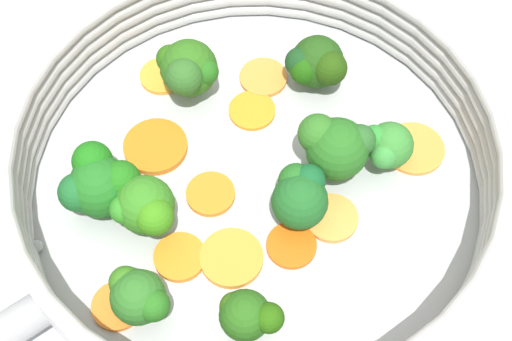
{
  "coord_description": "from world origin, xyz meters",
  "views": [
    {
      "loc": [
        -0.26,
        -0.02,
        0.46
      ],
      "look_at": [
        0.0,
        0.0,
        0.03
      ],
      "focal_mm": 50.0,
      "sensor_mm": 36.0,
      "label": 1
    }
  ],
  "objects_px": {
    "broccoli_floret_0": "(145,208)",
    "broccoli_floret_1": "(188,69)",
    "carrot_slice_0": "(211,194)",
    "broccoli_floret_6": "(387,146)",
    "carrot_slice_7": "(414,148)",
    "broccoli_floret_3": "(334,145)",
    "carrot_slice_4": "(266,78)",
    "carrot_slice_8": "(180,257)",
    "broccoli_floret_4": "(316,64)",
    "carrot_slice_3": "(162,76)",
    "carrot_slice_6": "(156,146)",
    "broccoli_floret_8": "(99,183)",
    "broccoli_floret_5": "(251,315)",
    "carrot_slice_2": "(252,111)",
    "carrot_slice_5": "(232,258)",
    "carrot_slice_1": "(331,218)",
    "carrot_slice_9": "(118,306)",
    "broccoli_floret_7": "(139,297)",
    "skillet": "(256,186)",
    "carrot_slice_10": "(291,245)"
  },
  "relations": [
    {
      "from": "carrot_slice_8",
      "to": "broccoli_floret_8",
      "type": "bearing_deg",
      "value": 55.18
    },
    {
      "from": "carrot_slice_4",
      "to": "carrot_slice_8",
      "type": "bearing_deg",
      "value": 162.53
    },
    {
      "from": "carrot_slice_5",
      "to": "broccoli_floret_7",
      "type": "xyz_separation_m",
      "value": [
        -0.04,
        0.06,
        0.02
      ]
    },
    {
      "from": "broccoli_floret_3",
      "to": "broccoli_floret_5",
      "type": "bearing_deg",
      "value": 158.08
    },
    {
      "from": "carrot_slice_0",
      "to": "broccoli_floret_7",
      "type": "height_order",
      "value": "broccoli_floret_7"
    },
    {
      "from": "carrot_slice_5",
      "to": "broccoli_floret_5",
      "type": "relative_size",
      "value": 1.06
    },
    {
      "from": "carrot_slice_4",
      "to": "broccoli_floret_5",
      "type": "xyz_separation_m",
      "value": [
        -0.2,
        -0.0,
        0.02
      ]
    },
    {
      "from": "carrot_slice_6",
      "to": "broccoli_floret_7",
      "type": "height_order",
      "value": "broccoli_floret_7"
    },
    {
      "from": "carrot_slice_3",
      "to": "carrot_slice_4",
      "type": "height_order",
      "value": "same"
    },
    {
      "from": "carrot_slice_5",
      "to": "broccoli_floret_0",
      "type": "xyz_separation_m",
      "value": [
        0.02,
        0.06,
        0.03
      ]
    },
    {
      "from": "broccoli_floret_6",
      "to": "broccoli_floret_3",
      "type": "bearing_deg",
      "value": 100.75
    },
    {
      "from": "carrot_slice_5",
      "to": "broccoli_floret_1",
      "type": "xyz_separation_m",
      "value": [
        0.14,
        0.04,
        0.03
      ]
    },
    {
      "from": "carrot_slice_1",
      "to": "carrot_slice_3",
      "type": "bearing_deg",
      "value": 48.68
    },
    {
      "from": "carrot_slice_1",
      "to": "broccoli_floret_1",
      "type": "height_order",
      "value": "broccoli_floret_1"
    },
    {
      "from": "carrot_slice_8",
      "to": "broccoli_floret_8",
      "type": "xyz_separation_m",
      "value": [
        0.04,
        0.06,
        0.03
      ]
    },
    {
      "from": "carrot_slice_9",
      "to": "broccoli_floret_5",
      "type": "xyz_separation_m",
      "value": [
        -0.01,
        -0.09,
        0.02
      ]
    },
    {
      "from": "broccoli_floret_8",
      "to": "carrot_slice_0",
      "type": "bearing_deg",
      "value": -82.21
    },
    {
      "from": "carrot_slice_6",
      "to": "carrot_slice_7",
      "type": "bearing_deg",
      "value": -86.78
    },
    {
      "from": "carrot_slice_4",
      "to": "carrot_slice_9",
      "type": "height_order",
      "value": "same"
    },
    {
      "from": "carrot_slice_7",
      "to": "broccoli_floret_5",
      "type": "height_order",
      "value": "broccoli_floret_5"
    },
    {
      "from": "carrot_slice_0",
      "to": "broccoli_floret_3",
      "type": "relative_size",
      "value": 0.64
    },
    {
      "from": "skillet",
      "to": "carrot_slice_3",
      "type": "bearing_deg",
      "value": 41.46
    },
    {
      "from": "carrot_slice_2",
      "to": "carrot_slice_7",
      "type": "distance_m",
      "value": 0.13
    },
    {
      "from": "broccoli_floret_1",
      "to": "skillet",
      "type": "bearing_deg",
      "value": -143.34
    },
    {
      "from": "broccoli_floret_0",
      "to": "broccoli_floret_1",
      "type": "distance_m",
      "value": 0.12
    },
    {
      "from": "carrot_slice_6",
      "to": "carrot_slice_10",
      "type": "bearing_deg",
      "value": -125.48
    },
    {
      "from": "carrot_slice_2",
      "to": "broccoli_floret_4",
      "type": "xyz_separation_m",
      "value": [
        0.03,
        -0.05,
        0.02
      ]
    },
    {
      "from": "carrot_slice_9",
      "to": "broccoli_floret_7",
      "type": "height_order",
      "value": "broccoli_floret_7"
    },
    {
      "from": "broccoli_floret_0",
      "to": "broccoli_floret_5",
      "type": "bearing_deg",
      "value": -132.28
    },
    {
      "from": "carrot_slice_1",
      "to": "broccoli_floret_6",
      "type": "bearing_deg",
      "value": -37.22
    },
    {
      "from": "carrot_slice_2",
      "to": "carrot_slice_5",
      "type": "height_order",
      "value": "carrot_slice_5"
    },
    {
      "from": "broccoli_floret_3",
      "to": "carrot_slice_5",
      "type": "bearing_deg",
      "value": 139.05
    },
    {
      "from": "broccoli_floret_5",
      "to": "carrot_slice_8",
      "type": "bearing_deg",
      "value": 48.53
    },
    {
      "from": "carrot_slice_9",
      "to": "broccoli_floret_8",
      "type": "relative_size",
      "value": 0.61
    },
    {
      "from": "carrot_slice_2",
      "to": "broccoli_floret_1",
      "type": "height_order",
      "value": "broccoli_floret_1"
    },
    {
      "from": "broccoli_floret_8",
      "to": "skillet",
      "type": "bearing_deg",
      "value": -77.19
    },
    {
      "from": "carrot_slice_0",
      "to": "broccoli_floret_0",
      "type": "height_order",
      "value": "broccoli_floret_0"
    },
    {
      "from": "broccoli_floret_0",
      "to": "broccoli_floret_7",
      "type": "distance_m",
      "value": 0.06
    },
    {
      "from": "carrot_slice_0",
      "to": "broccoli_floret_1",
      "type": "distance_m",
      "value": 0.1
    },
    {
      "from": "broccoli_floret_0",
      "to": "broccoli_floret_8",
      "type": "height_order",
      "value": "broccoli_floret_8"
    },
    {
      "from": "carrot_slice_3",
      "to": "carrot_slice_6",
      "type": "distance_m",
      "value": 0.07
    },
    {
      "from": "broccoli_floret_3",
      "to": "broccoli_floret_7",
      "type": "bearing_deg",
      "value": 133.52
    },
    {
      "from": "broccoli_floret_3",
      "to": "broccoli_floret_4",
      "type": "bearing_deg",
      "value": 9.99
    },
    {
      "from": "carrot_slice_0",
      "to": "broccoli_floret_6",
      "type": "distance_m",
      "value": 0.13
    },
    {
      "from": "carrot_slice_7",
      "to": "broccoli_floret_3",
      "type": "distance_m",
      "value": 0.07
    },
    {
      "from": "carrot_slice_10",
      "to": "carrot_slice_8",
      "type": "bearing_deg",
      "value": 100.28
    },
    {
      "from": "carrot_slice_5",
      "to": "carrot_slice_7",
      "type": "height_order",
      "value": "carrot_slice_5"
    },
    {
      "from": "skillet",
      "to": "broccoli_floret_1",
      "type": "bearing_deg",
      "value": 36.66
    },
    {
      "from": "broccoli_floret_5",
      "to": "broccoli_floret_0",
      "type": "bearing_deg",
      "value": 47.72
    },
    {
      "from": "carrot_slice_3",
      "to": "broccoli_floret_5",
      "type": "height_order",
      "value": "broccoli_floret_5"
    }
  ]
}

